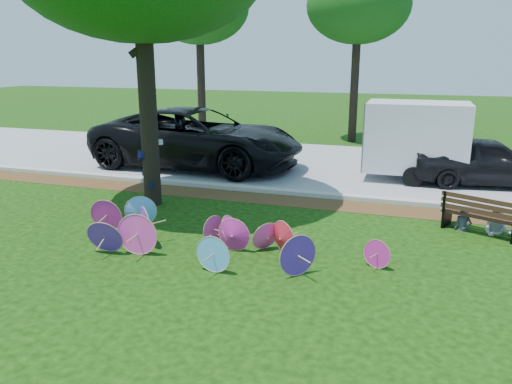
% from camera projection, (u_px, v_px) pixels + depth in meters
% --- Properties ---
extents(ground, '(90.00, 90.00, 0.00)m').
position_uv_depth(ground, '(198.00, 263.00, 9.36)').
color(ground, black).
rests_on(ground, ground).
extents(mulch_strip, '(90.00, 1.00, 0.01)m').
position_uv_depth(mulch_strip, '(267.00, 199.00, 13.49)').
color(mulch_strip, '#472D16').
rests_on(mulch_strip, ground).
extents(curb, '(90.00, 0.30, 0.12)m').
position_uv_depth(curb, '(274.00, 191.00, 14.11)').
color(curb, '#B7B5AD').
rests_on(curb, ground).
extents(street, '(90.00, 8.00, 0.01)m').
position_uv_depth(street, '(306.00, 163.00, 17.93)').
color(street, gray).
rests_on(street, ground).
extents(parasol_pile, '(6.49, 2.04, 0.84)m').
position_uv_depth(parasol_pile, '(192.00, 233.00, 9.87)').
color(parasol_pile, '#5AAAF5').
rests_on(parasol_pile, ground).
extents(black_van, '(7.44, 3.72, 2.02)m').
position_uv_depth(black_van, '(197.00, 138.00, 17.15)').
color(black_van, black).
rests_on(black_van, ground).
extents(dark_pickup, '(4.48, 2.28, 1.46)m').
position_uv_depth(dark_pickup, '(486.00, 161.00, 14.77)').
color(dark_pickup, black).
rests_on(dark_pickup, ground).
extents(cargo_trailer, '(3.00, 1.91, 2.70)m').
position_uv_depth(cargo_trailer, '(416.00, 137.00, 15.31)').
color(cargo_trailer, silver).
rests_on(cargo_trailer, ground).
extents(park_bench, '(1.75, 1.24, 0.86)m').
position_uv_depth(park_bench, '(482.00, 214.00, 10.84)').
color(park_bench, black).
rests_on(park_bench, ground).
extents(person_left, '(0.38, 0.27, 1.00)m').
position_uv_depth(person_left, '(465.00, 209.00, 10.97)').
color(person_left, '#383F4C').
rests_on(person_left, ground).
extents(person_right, '(0.68, 0.58, 1.24)m').
position_uv_depth(person_right, '(500.00, 206.00, 10.73)').
color(person_right, silver).
rests_on(person_right, ground).
extents(bg_trees, '(21.85, 6.21, 7.40)m').
position_uv_depth(bg_trees, '(390.00, 5.00, 20.36)').
color(bg_trees, black).
rests_on(bg_trees, ground).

